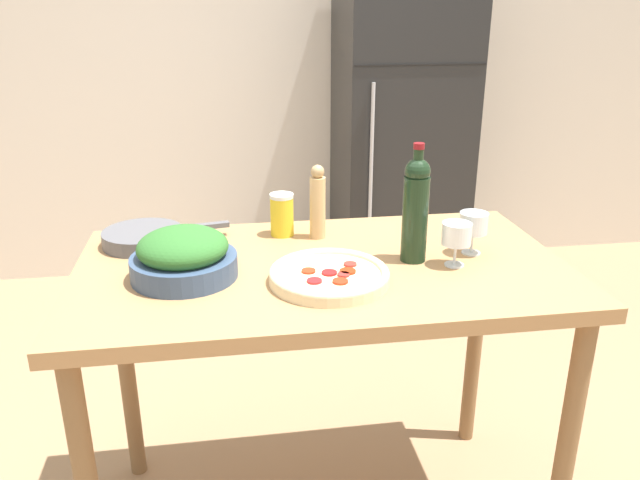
% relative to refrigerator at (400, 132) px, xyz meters
% --- Properties ---
extents(wall_back, '(6.40, 0.08, 2.60)m').
position_rel_refrigerator_xyz_m(wall_back, '(-0.77, 0.37, 0.37)').
color(wall_back, silver).
rests_on(wall_back, ground_plane).
extents(refrigerator, '(0.72, 0.68, 1.87)m').
position_rel_refrigerator_xyz_m(refrigerator, '(0.00, 0.00, 0.00)').
color(refrigerator, black).
rests_on(refrigerator, ground_plane).
extents(prep_counter, '(1.40, 0.78, 0.94)m').
position_rel_refrigerator_xyz_m(prep_counter, '(-0.76, -1.90, -0.11)').
color(prep_counter, '#A87A4C').
rests_on(prep_counter, ground_plane).
extents(wine_bottle, '(0.07, 0.07, 0.35)m').
position_rel_refrigerator_xyz_m(wine_bottle, '(-0.50, -1.91, 0.16)').
color(wine_bottle, black).
rests_on(wine_bottle, prep_counter).
extents(wine_glass_near, '(0.08, 0.08, 0.13)m').
position_rel_refrigerator_xyz_m(wine_glass_near, '(-0.39, -1.96, 0.09)').
color(wine_glass_near, silver).
rests_on(wine_glass_near, prep_counter).
extents(wine_glass_far, '(0.08, 0.08, 0.13)m').
position_rel_refrigerator_xyz_m(wine_glass_far, '(-0.31, -1.88, 0.09)').
color(wine_glass_far, silver).
rests_on(wine_glass_far, prep_counter).
extents(pepper_mill, '(0.05, 0.05, 0.24)m').
position_rel_refrigerator_xyz_m(pepper_mill, '(-0.74, -1.67, 0.12)').
color(pepper_mill, tan).
rests_on(pepper_mill, prep_counter).
extents(salad_bowl, '(0.29, 0.29, 0.14)m').
position_rel_refrigerator_xyz_m(salad_bowl, '(-1.15, -1.93, 0.06)').
color(salad_bowl, '#384C6B').
rests_on(salad_bowl, prep_counter).
extents(homemade_pizza, '(0.32, 0.32, 0.04)m').
position_rel_refrigerator_xyz_m(homemade_pizza, '(-0.77, -2.02, 0.02)').
color(homemade_pizza, beige).
rests_on(homemade_pizza, prep_counter).
extents(salt_canister, '(0.08, 0.08, 0.14)m').
position_rel_refrigerator_xyz_m(salt_canister, '(-0.85, -1.64, 0.07)').
color(salt_canister, yellow).
rests_on(salt_canister, prep_counter).
extents(cast_iron_skillet, '(0.39, 0.25, 0.05)m').
position_rel_refrigerator_xyz_m(cast_iron_skillet, '(-1.29, -1.65, 0.03)').
color(cast_iron_skillet, '#56565B').
rests_on(cast_iron_skillet, prep_counter).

